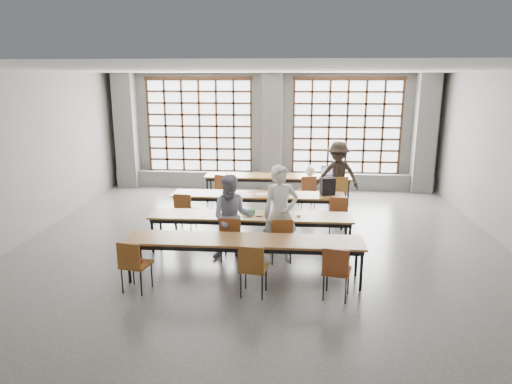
% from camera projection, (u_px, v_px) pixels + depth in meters
% --- Properties ---
extents(floor, '(11.00, 11.00, 0.00)m').
position_uv_depth(floor, '(260.00, 250.00, 9.15)').
color(floor, '#4C4C49').
rests_on(floor, ground).
extents(ceiling, '(11.00, 11.00, 0.00)m').
position_uv_depth(ceiling, '(260.00, 70.00, 8.29)').
color(ceiling, silver).
rests_on(ceiling, floor).
extents(wall_back, '(10.00, 0.00, 10.00)m').
position_uv_depth(wall_back, '(272.00, 131.00, 14.03)').
color(wall_back, slate).
rests_on(wall_back, floor).
extents(wall_front, '(10.00, 0.00, 10.00)m').
position_uv_depth(wall_front, '(210.00, 302.00, 3.40)').
color(wall_front, slate).
rests_on(wall_front, floor).
extents(wall_left, '(0.00, 11.00, 11.00)m').
position_uv_depth(wall_left, '(10.00, 161.00, 9.09)').
color(wall_left, slate).
rests_on(wall_left, floor).
extents(column_left, '(0.60, 0.55, 3.50)m').
position_uv_depth(column_left, '(127.00, 131.00, 14.10)').
color(column_left, '#5A5A58').
rests_on(column_left, floor).
extents(column_mid, '(0.60, 0.55, 3.50)m').
position_uv_depth(column_mid, '(272.00, 132.00, 13.76)').
color(column_mid, '#5A5A58').
rests_on(column_mid, floor).
extents(column_right, '(0.60, 0.55, 3.50)m').
position_uv_depth(column_right, '(424.00, 134.00, 13.42)').
color(column_right, '#5A5A58').
rests_on(column_right, floor).
extents(window_left, '(3.32, 0.12, 3.00)m').
position_uv_depth(window_left, '(200.00, 126.00, 14.09)').
color(window_left, white).
rests_on(window_left, wall_back).
extents(window_right, '(3.32, 0.12, 3.00)m').
position_uv_depth(window_right, '(347.00, 127.00, 13.75)').
color(window_right, white).
rests_on(window_right, wall_back).
extents(sill_ledge, '(9.80, 0.35, 0.50)m').
position_uv_depth(sill_ledge, '(272.00, 180.00, 14.21)').
color(sill_ledge, '#5A5A58').
rests_on(sill_ledge, floor).
extents(desk_row_a, '(4.00, 0.70, 0.73)m').
position_uv_depth(desk_row_a, '(277.00, 178.00, 12.61)').
color(desk_row_a, brown).
rests_on(desk_row_a, floor).
extents(desk_row_b, '(4.00, 0.70, 0.73)m').
position_uv_depth(desk_row_b, '(258.00, 197.00, 10.65)').
color(desk_row_b, brown).
rests_on(desk_row_b, floor).
extents(desk_row_c, '(4.00, 0.70, 0.73)m').
position_uv_depth(desk_row_c, '(251.00, 218.00, 9.03)').
color(desk_row_c, brown).
rests_on(desk_row_c, floor).
extents(desk_row_d, '(4.00, 0.70, 0.73)m').
position_uv_depth(desk_row_d, '(245.00, 243.00, 7.69)').
color(desk_row_d, brown).
rests_on(desk_row_d, floor).
extents(chair_back_left, '(0.50, 0.50, 0.88)m').
position_uv_depth(chair_back_left, '(223.00, 187.00, 12.14)').
color(chair_back_left, brown).
rests_on(chair_back_left, floor).
extents(chair_back_mid, '(0.50, 0.50, 0.88)m').
position_uv_depth(chair_back_mid, '(308.00, 188.00, 11.97)').
color(chair_back_mid, brown).
rests_on(chair_back_mid, floor).
extents(chair_back_right, '(0.53, 0.53, 0.88)m').
position_uv_depth(chair_back_right, '(339.00, 189.00, 11.92)').
color(chair_back_right, brown).
rests_on(chair_back_right, floor).
extents(chair_mid_left, '(0.47, 0.48, 0.88)m').
position_uv_depth(chair_mid_left, '(185.00, 208.00, 10.19)').
color(chair_mid_left, brown).
rests_on(chair_mid_left, floor).
extents(chair_mid_centre, '(0.51, 0.51, 0.88)m').
position_uv_depth(chair_mid_centre, '(275.00, 210.00, 10.04)').
color(chair_mid_centre, brown).
rests_on(chair_mid_centre, floor).
extents(chair_mid_right, '(0.46, 0.46, 0.88)m').
position_uv_depth(chair_mid_right, '(338.00, 211.00, 9.94)').
color(chair_mid_right, maroon).
rests_on(chair_mid_right, floor).
extents(chair_front_left, '(0.45, 0.46, 0.88)m').
position_uv_depth(chair_front_left, '(231.00, 234.00, 8.48)').
color(chair_front_left, brown).
rests_on(chair_front_left, floor).
extents(chair_front_right, '(0.49, 0.50, 0.88)m').
position_uv_depth(chair_front_right, '(281.00, 236.00, 8.41)').
color(chair_front_right, brown).
rests_on(chair_front_right, floor).
extents(chair_near_left, '(0.50, 0.50, 0.88)m').
position_uv_depth(chair_near_left, '(133.00, 261.00, 7.24)').
color(chair_near_left, brown).
rests_on(chair_near_left, floor).
extents(chair_near_mid, '(0.47, 0.47, 0.88)m').
position_uv_depth(chair_near_mid, '(253.00, 265.00, 7.10)').
color(chair_near_mid, brown).
rests_on(chair_near_mid, floor).
extents(chair_near_right, '(0.51, 0.51, 0.88)m').
position_uv_depth(chair_near_right, '(336.00, 268.00, 7.01)').
color(chair_near_right, brown).
rests_on(chair_near_right, floor).
extents(student_male, '(0.76, 0.60, 1.83)m').
position_uv_depth(student_male, '(280.00, 214.00, 8.44)').
color(student_male, silver).
rests_on(student_male, floor).
extents(student_female, '(0.83, 0.66, 1.64)m').
position_uv_depth(student_female, '(232.00, 218.00, 8.53)').
color(student_female, '#19214D').
rests_on(student_female, floor).
extents(student_back, '(1.30, 1.05, 1.76)m').
position_uv_depth(student_back, '(338.00, 175.00, 11.96)').
color(student_back, black).
rests_on(student_back, floor).
extents(laptop_front, '(0.40, 0.35, 0.26)m').
position_uv_depth(laptop_front, '(278.00, 211.00, 9.07)').
color(laptop_front, silver).
rests_on(laptop_front, desk_row_c).
extents(laptop_back, '(0.41, 0.37, 0.26)m').
position_uv_depth(laptop_back, '(327.00, 173.00, 12.58)').
color(laptop_back, '#B6B5BA').
rests_on(laptop_back, desk_row_a).
extents(mouse, '(0.11, 0.09, 0.04)m').
position_uv_depth(mouse, '(299.00, 215.00, 8.92)').
color(mouse, white).
rests_on(mouse, desk_row_c).
extents(green_box, '(0.27, 0.16, 0.09)m').
position_uv_depth(green_box, '(249.00, 211.00, 9.09)').
color(green_box, '#2C873E').
rests_on(green_box, desk_row_c).
extents(phone, '(0.14, 0.09, 0.01)m').
position_uv_depth(phone, '(259.00, 216.00, 8.91)').
color(phone, black).
rests_on(phone, desk_row_c).
extents(paper_sheet_a, '(0.34, 0.27, 0.00)m').
position_uv_depth(paper_sheet_a, '(233.00, 193.00, 10.72)').
color(paper_sheet_a, silver).
rests_on(paper_sheet_a, desk_row_b).
extents(paper_sheet_b, '(0.35, 0.31, 0.00)m').
position_uv_depth(paper_sheet_b, '(245.00, 194.00, 10.61)').
color(paper_sheet_b, white).
rests_on(paper_sheet_b, desk_row_b).
extents(paper_sheet_c, '(0.32, 0.25, 0.00)m').
position_uv_depth(paper_sheet_c, '(263.00, 194.00, 10.62)').
color(paper_sheet_c, silver).
rests_on(paper_sheet_c, desk_row_b).
extents(backpack, '(0.36, 0.28, 0.40)m').
position_uv_depth(backpack, '(328.00, 186.00, 10.51)').
color(backpack, black).
rests_on(backpack, desk_row_b).
extents(plastic_bag, '(0.31, 0.27, 0.29)m').
position_uv_depth(plastic_bag, '(310.00, 171.00, 12.54)').
color(plastic_bag, white).
rests_on(plastic_bag, desk_row_a).
extents(red_pouch, '(0.22, 0.15, 0.06)m').
position_uv_depth(red_pouch, '(136.00, 262.00, 7.33)').
color(red_pouch, '#AF2815').
rests_on(red_pouch, chair_near_left).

